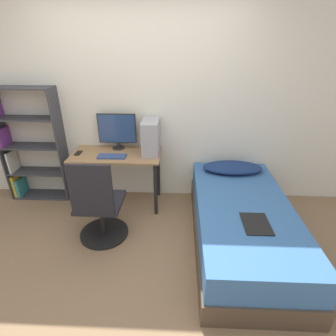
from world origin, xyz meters
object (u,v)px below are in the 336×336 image
at_px(bed, 241,223).
at_px(pc_tower, 151,137).
at_px(monitor, 117,130).
at_px(bookshelf, 28,150).
at_px(office_chair, 99,210).
at_px(keyboard, 112,156).

bearing_deg(bed, pc_tower, 143.32).
xyz_separation_m(monitor, pc_tower, (0.44, -0.12, -0.04)).
height_order(bookshelf, office_chair, bookshelf).
height_order(keyboard, pc_tower, pc_tower).
bearing_deg(bed, keyboard, 158.16).
bearing_deg(bed, monitor, 148.90).
distance_m(bookshelf, keyboard, 1.21).
bearing_deg(pc_tower, monitor, 164.64).
bearing_deg(bed, office_chair, -179.90).
bearing_deg(keyboard, bookshelf, 167.96).
relative_size(bookshelf, monitor, 3.09).
bearing_deg(monitor, pc_tower, -15.36).
bearing_deg(monitor, bookshelf, -178.27).
height_order(bookshelf, bed, bookshelf).
bearing_deg(pc_tower, office_chair, -122.55).
xyz_separation_m(keyboard, pc_tower, (0.46, 0.17, 0.20)).
bearing_deg(office_chair, keyboard, 87.38).
xyz_separation_m(bed, monitor, (-1.47, 0.88, 0.73)).
bearing_deg(bookshelf, keyboard, -12.04).
xyz_separation_m(bookshelf, monitor, (1.20, 0.04, 0.29)).
xyz_separation_m(office_chair, monitor, (0.05, 0.89, 0.61)).
height_order(bed, monitor, monitor).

